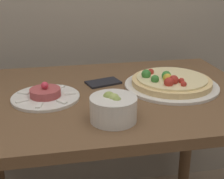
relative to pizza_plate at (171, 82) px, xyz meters
The scene contains 5 objects.
dining_table 0.29m from the pizza_plate, behind, with size 1.08×0.73×0.76m.
pizza_plate is the anchor object (origin of this frame).
tartare_plate 0.46m from the pizza_plate, behind, with size 0.23×0.23×0.06m.
small_bowl 0.35m from the pizza_plate, 139.18° to the right, with size 0.14×0.14×0.09m.
napkin 0.26m from the pizza_plate, 160.72° to the left, with size 0.14×0.11×0.01m.
Camera 1 is at (-0.17, -0.66, 1.18)m, focal length 50.00 mm.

